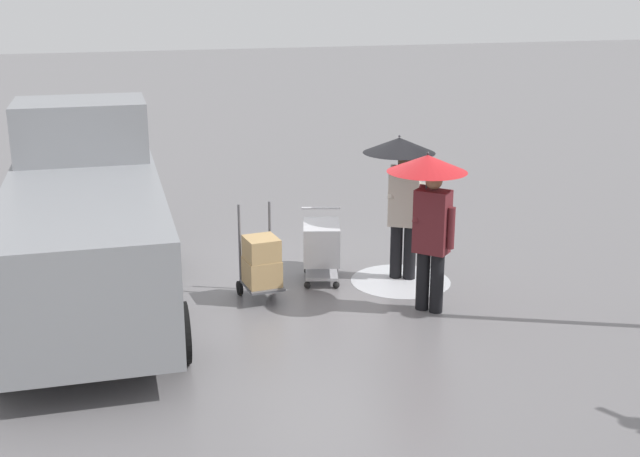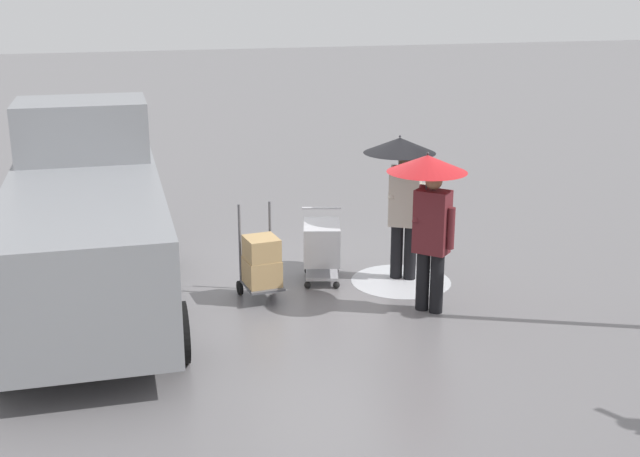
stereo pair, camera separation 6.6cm
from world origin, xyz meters
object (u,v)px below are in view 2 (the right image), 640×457
at_px(cargo_van_parked_right, 86,226).
at_px(hand_dolly_boxes, 262,263).
at_px(pedestrian_pink_side, 429,195).
at_px(shopping_cart_vendor, 322,244).
at_px(pedestrian_black_side, 402,174).

relative_size(cargo_van_parked_right, hand_dolly_boxes, 4.13).
bearing_deg(hand_dolly_boxes, pedestrian_pink_side, 153.23).
relative_size(shopping_cart_vendor, hand_dolly_boxes, 0.77).
height_order(cargo_van_parked_right, hand_dolly_boxes, cargo_van_parked_right).
relative_size(shopping_cart_vendor, pedestrian_pink_side, 0.47).
xyz_separation_m(cargo_van_parked_right, shopping_cart_vendor, (-3.27, -0.16, -0.61)).
bearing_deg(pedestrian_black_side, hand_dolly_boxes, 6.55).
relative_size(pedestrian_pink_side, pedestrian_black_side, 1.00).
height_order(shopping_cart_vendor, pedestrian_black_side, pedestrian_black_side).
distance_m(hand_dolly_boxes, pedestrian_pink_side, 2.48).
bearing_deg(cargo_van_parked_right, pedestrian_pink_side, 163.00).
xyz_separation_m(cargo_van_parked_right, pedestrian_black_side, (-4.41, 0.05, 0.41)).
distance_m(cargo_van_parked_right, pedestrian_black_side, 4.43).
height_order(pedestrian_pink_side, pedestrian_black_side, same).
distance_m(shopping_cart_vendor, hand_dolly_boxes, 1.10).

